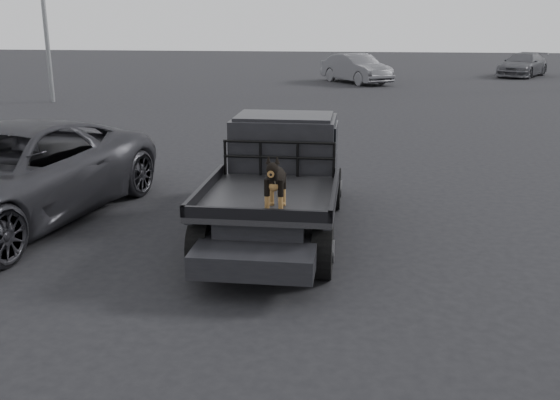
% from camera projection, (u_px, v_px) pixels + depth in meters
% --- Properties ---
extents(ground, '(120.00, 120.00, 0.00)m').
position_uv_depth(ground, '(232.00, 273.00, 8.58)').
color(ground, black).
rests_on(ground, ground).
extents(flatbed_ute, '(2.00, 5.40, 0.92)m').
position_uv_depth(flatbed_ute, '(277.00, 206.00, 10.00)').
color(flatbed_ute, black).
rests_on(flatbed_ute, ground).
extents(ute_cab, '(1.72, 1.30, 0.88)m').
position_uv_depth(ute_cab, '(285.00, 140.00, 10.65)').
color(ute_cab, black).
rests_on(ute_cab, flatbed_ute).
extents(headache_rack, '(1.80, 0.08, 0.55)m').
position_uv_depth(headache_rack, '(279.00, 159.00, 9.99)').
color(headache_rack, black).
rests_on(headache_rack, flatbed_ute).
extents(dog, '(0.32, 0.60, 0.74)m').
position_uv_depth(dog, '(276.00, 182.00, 8.20)').
color(dog, black).
rests_on(dog, flatbed_ute).
extents(parked_suv, '(3.71, 6.35, 1.66)m').
position_uv_depth(parked_suv, '(8.00, 176.00, 10.44)').
color(parked_suv, '#2C2B30').
rests_on(parked_suv, ground).
extents(distant_car_a, '(4.04, 4.76, 1.54)m').
position_uv_depth(distant_car_a, '(356.00, 69.00, 33.56)').
color(distant_car_a, '#505155').
rests_on(distant_car_a, ground).
extents(distant_car_b, '(4.06, 5.11, 1.39)m').
position_uv_depth(distant_car_b, '(523.00, 65.00, 37.40)').
color(distant_car_b, '#4D4E53').
rests_on(distant_car_b, ground).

